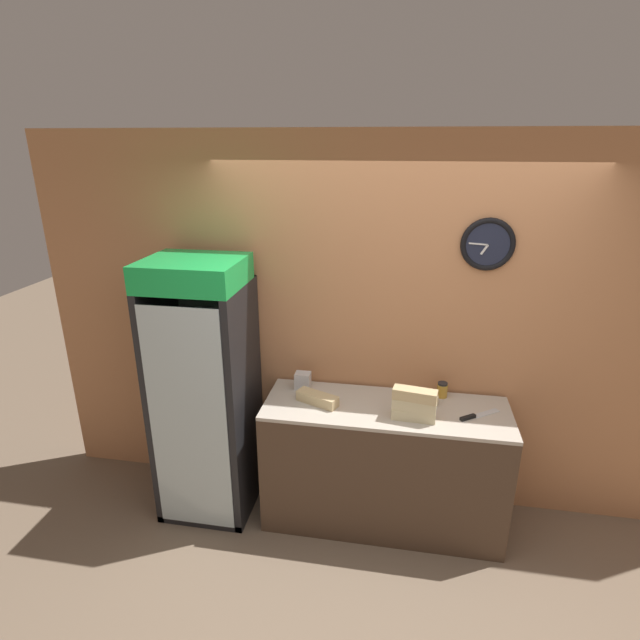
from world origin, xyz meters
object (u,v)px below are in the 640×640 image
chefs_knife (474,416)px  sandwich_stack_bottom (414,414)px  sandwich_flat_right (317,399)px  condiment_jar (442,390)px  sandwich_flat_left (418,400)px  beverage_cooler (207,377)px  sandwich_stack_top (415,395)px  sandwich_stack_middle (414,404)px  napkin_dispenser (303,381)px

chefs_knife → sandwich_stack_bottom: bearing=-166.7°
sandwich_flat_right → chefs_knife: bearing=-0.1°
sandwich_stack_bottom → condiment_jar: (0.20, 0.34, 0.02)m
sandwich_flat_left → beverage_cooler: bearing=-177.7°
sandwich_stack_top → sandwich_stack_middle: bearing=0.0°
sandwich_stack_top → sandwich_flat_right: (-0.65, 0.09, -0.14)m
chefs_knife → sandwich_stack_middle: bearing=-166.7°
beverage_cooler → sandwich_stack_bottom: size_ratio=6.77×
sandwich_flat_left → napkin_dispenser: 0.83m
condiment_jar → sandwich_stack_top: bearing=-120.2°
sandwich_stack_top → sandwich_flat_right: bearing=171.7°
beverage_cooler → condiment_jar: 1.67m
sandwich_flat_left → napkin_dispenser: size_ratio=2.26×
sandwich_flat_left → sandwich_stack_top: bearing=-98.6°
sandwich_flat_left → condiment_jar: size_ratio=2.50×
beverage_cooler → sandwich_stack_top: (1.46, -0.14, 0.07)m
sandwich_flat_left → chefs_knife: 0.38m
beverage_cooler → condiment_jar: size_ratio=17.61×
sandwich_stack_top → napkin_dispenser: size_ratio=2.40×
sandwich_stack_bottom → sandwich_flat_right: bearing=171.7°
sandwich_flat_left → sandwich_flat_right: sandwich_flat_right is taller
sandwich_stack_bottom → sandwich_flat_right: sandwich_flat_right is taller
sandwich_flat_left → condiment_jar: condiment_jar is taller
sandwich_stack_top → napkin_dispenser: sandwich_stack_top is taller
beverage_cooler → condiment_jar: (1.65, 0.20, -0.05)m
beverage_cooler → sandwich_stack_bottom: bearing=-5.6°
sandwich_stack_top → napkin_dispenser: (-0.79, 0.29, -0.12)m
sandwich_stack_middle → napkin_dispenser: bearing=159.5°
sandwich_stack_bottom → sandwich_stack_middle: sandwich_stack_middle is taller
sandwich_stack_middle → napkin_dispenser: sandwich_stack_middle is taller
sandwich_flat_left → chefs_knife: sandwich_flat_left is taller
condiment_jar → chefs_knife: bearing=-51.5°
beverage_cooler → sandwich_flat_right: bearing=-3.4°
chefs_knife → condiment_jar: size_ratio=2.55×
sandwich_stack_middle → condiment_jar: bearing=59.8°
chefs_knife → condiment_jar: bearing=128.5°
sandwich_flat_right → beverage_cooler: bearing=176.6°
sandwich_stack_bottom → sandwich_stack_top: 0.14m
sandwich_flat_left → condiment_jar: 0.22m
condiment_jar → napkin_dispenser: size_ratio=0.90×
sandwich_stack_bottom → sandwich_flat_right: 0.65m
condiment_jar → sandwich_flat_right: bearing=-163.8°
sandwich_flat_left → sandwich_stack_bottom: bearing=-98.6°
beverage_cooler → sandwich_flat_right: beverage_cooler is taller
sandwich_flat_right → sandwich_flat_left: bearing=9.0°
sandwich_flat_right → napkin_dispenser: 0.25m
sandwich_stack_bottom → condiment_jar: size_ratio=2.60×
sandwich_stack_middle → condiment_jar: (0.20, 0.34, -0.05)m
beverage_cooler → sandwich_stack_top: size_ratio=6.61×
napkin_dispenser → chefs_knife: bearing=-9.7°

